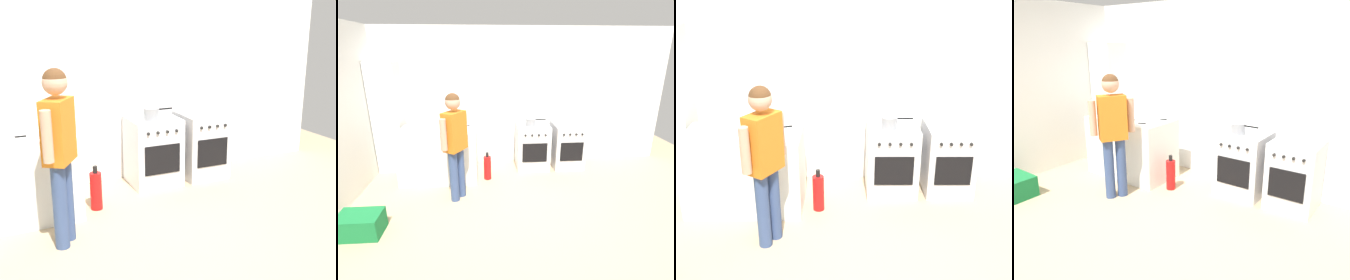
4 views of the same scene
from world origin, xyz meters
The scene contains 14 objects.
ground_plane centered at (0.00, 0.00, 0.00)m, with size 8.00×8.00×0.00m, color tan.
back_wall centered at (0.00, 1.95, 1.30)m, with size 6.00×0.10×2.60m, color white.
side_wall_left centered at (-2.60, 0.40, 1.30)m, with size 0.10×3.10×2.60m, color white.
counter_unit centered at (-1.35, 1.20, 0.45)m, with size 1.30×0.70×0.90m, color white.
oven_left centered at (0.35, 1.58, 0.43)m, with size 0.60×0.62×0.85m.
oven_right centered at (1.04, 1.58, 0.43)m, with size 0.56×0.62×0.85m.
pot centered at (0.30, 1.48, 0.92)m, with size 0.37×0.19×0.14m.
knife_chef centered at (-0.96, 1.38, 0.90)m, with size 0.31×0.10×0.01m.
knife_utility centered at (-1.30, 1.12, 0.90)m, with size 0.25×0.04×0.01m.
knife_paring centered at (-0.99, 1.02, 0.91)m, with size 0.20×0.11×0.01m.
person centered at (-0.97, 0.49, 0.97)m, with size 0.35×0.50×1.63m.
fire_extinguisher centered at (-0.52, 1.10, 0.22)m, with size 0.13×0.13×0.50m.
recycling_crate_lower centered at (-2.10, -0.28, 0.14)m, with size 0.52×0.36×0.28m, color #197238.
larder_cabinet centered at (-2.30, 1.68, 1.00)m, with size 0.48×0.44×2.00m, color white.
Camera 4 is at (2.08, -2.27, 1.98)m, focal length 35.00 mm.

